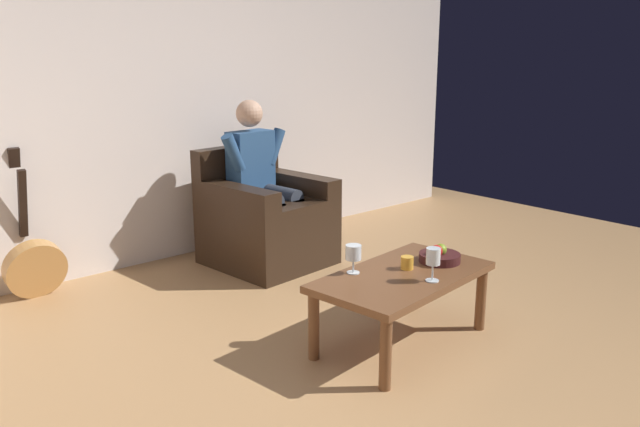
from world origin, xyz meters
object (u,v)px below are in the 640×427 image
coffee_table (403,283)px  candle_jar (407,263)px  armchair (265,221)px  person_seated (262,177)px  guitar (34,264)px  wine_glass_near (433,259)px  wine_glass_far (353,254)px  fruit_bowl (439,256)px

coffee_table → candle_jar: (-0.07, -0.03, 0.09)m
armchair → candle_jar: (0.20, 1.59, 0.12)m
coffee_table → candle_jar: bearing=-154.8°
candle_jar → person_seated: bearing=-97.0°
guitar → wine_glass_near: bearing=120.6°
wine_glass_near → wine_glass_far: wine_glass_near is taller
person_seated → wine_glass_near: (0.24, 1.83, -0.13)m
wine_glass_near → fruit_bowl: wine_glass_near is taller
armchair → wine_glass_far: (0.47, 1.45, 0.20)m
coffee_table → wine_glass_near: size_ratio=5.98×
wine_glass_near → fruit_bowl: 0.34m
person_seated → coffee_table: 1.70m
guitar → armchair: bearing=165.0°
coffee_table → wine_glass_far: wine_glass_far is taller
guitar → wine_glass_far: size_ratio=6.18×
coffee_table → fruit_bowl: (-0.30, 0.01, 0.09)m
wine_glass_near → armchair: bearing=-97.7°
guitar → fruit_bowl: 2.61m
person_seated → wine_glass_near: person_seated is taller
armchair → candle_jar: 1.61m
wine_glass_far → fruit_bowl: size_ratio=0.67×
armchair → guitar: guitar is taller
guitar → candle_jar: (-1.36, 2.01, 0.22)m
armchair → fruit_bowl: armchair is taller
wine_glass_far → candle_jar: 0.32m
wine_glass_far → candle_jar: (-0.27, 0.15, -0.07)m
person_seated → guitar: 1.67m
armchair → coffee_table: (0.27, 1.63, 0.03)m
coffee_table → wine_glass_near: (-0.02, 0.18, 0.18)m
guitar → candle_jar: bearing=124.1°
coffee_table → guitar: bearing=-57.8°
wine_glass_near → wine_glass_far: size_ratio=1.14×
coffee_table → wine_glass_far: (0.20, -0.18, 0.17)m
armchair → guitar: 1.62m
person_seated → candle_jar: 1.64m
guitar → fruit_bowl: size_ratio=4.17×
wine_glass_far → armchair: bearing=-108.0°
person_seated → wine_glass_far: bearing=67.1°
fruit_bowl → guitar: bearing=-52.2°
fruit_bowl → armchair: bearing=-88.9°
wine_glass_near → candle_jar: wine_glass_near is taller
guitar → wine_glass_near: guitar is taller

